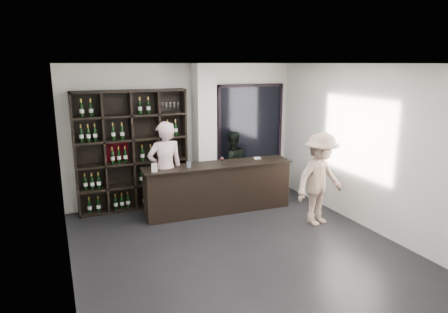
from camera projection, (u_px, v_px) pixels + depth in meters
name	position (u px, v px, depth m)	size (l,w,h in m)	color
floor	(239.00, 250.00, 6.37)	(5.00, 5.50, 0.01)	black
wine_shelf	(132.00, 151.00, 7.94)	(2.20, 0.35, 2.40)	black
structural_column	(204.00, 134.00, 8.37)	(0.40, 0.40, 2.90)	silver
glass_panel	(250.00, 131.00, 9.05)	(1.60, 0.08, 2.10)	black
tasting_counter	(218.00, 188.00, 7.92)	(2.97, 0.62, 0.98)	black
taster_pink	(165.00, 170.00, 7.54)	(0.68, 0.44, 1.86)	beige
taster_black	(232.00, 165.00, 8.71)	(0.72, 0.56, 1.47)	black
customer	(320.00, 179.00, 7.22)	(1.10, 0.63, 1.71)	tan
wine_glass	(222.00, 160.00, 7.75)	(0.07, 0.07, 0.17)	white
spit_cup	(189.00, 165.00, 7.54)	(0.08, 0.08, 0.11)	#9EAEC6
napkin_stack	(257.00, 158.00, 8.25)	(0.12, 0.12, 0.02)	white
card_stand	(154.00, 168.00, 7.22)	(0.10, 0.05, 0.15)	white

